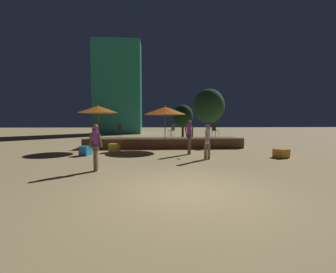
% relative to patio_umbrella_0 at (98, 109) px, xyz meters
% --- Properties ---
extents(ground_plane, '(120.00, 120.00, 0.00)m').
position_rel_patio_umbrella_0_xyz_m(ground_plane, '(4.21, -8.57, -2.53)').
color(ground_plane, tan).
extents(wooden_deck, '(10.53, 2.28, 0.70)m').
position_rel_patio_umbrella_0_xyz_m(wooden_deck, '(4.12, 1.39, -2.21)').
color(wooden_deck, brown).
rests_on(wooden_deck, ground).
extents(patio_umbrella_0, '(2.41, 2.41, 2.82)m').
position_rel_patio_umbrella_0_xyz_m(patio_umbrella_0, '(0.00, 0.00, 0.00)').
color(patio_umbrella_0, brown).
rests_on(patio_umbrella_0, ground).
extents(patio_umbrella_1, '(2.68, 2.68, 2.80)m').
position_rel_patio_umbrella_0_xyz_m(patio_umbrella_1, '(4.15, 0.13, -0.06)').
color(patio_umbrella_1, brown).
rests_on(patio_umbrella_1, ground).
extents(cube_seat_0, '(0.72, 0.72, 0.42)m').
position_rel_patio_umbrella_0_xyz_m(cube_seat_0, '(9.74, -3.47, -2.32)').
color(cube_seat_0, orange).
rests_on(cube_seat_0, ground).
extents(cube_seat_1, '(0.60, 0.60, 0.50)m').
position_rel_patio_umbrella_0_xyz_m(cube_seat_1, '(1.16, -1.11, -2.28)').
color(cube_seat_1, yellow).
rests_on(cube_seat_1, ground).
extents(cube_seat_2, '(0.63, 0.63, 0.50)m').
position_rel_patio_umbrella_0_xyz_m(cube_seat_2, '(-0.14, -2.22, -2.28)').
color(cube_seat_2, '#2D9EDB').
rests_on(cube_seat_2, ground).
extents(person_0, '(0.49, 0.31, 1.86)m').
position_rel_patio_umbrella_0_xyz_m(person_0, '(5.36, -2.10, -1.49)').
color(person_0, brown).
rests_on(person_0, ground).
extents(person_1, '(0.29, 0.48, 1.65)m').
position_rel_patio_umbrella_0_xyz_m(person_1, '(5.95, -3.76, -1.61)').
color(person_1, '#997051').
rests_on(person_1, ground).
extents(person_2, '(0.47, 0.30, 1.70)m').
position_rel_patio_umbrella_0_xyz_m(person_2, '(1.36, -6.02, -1.61)').
color(person_2, '#72664C').
rests_on(person_2, ground).
extents(bistro_chair_0, '(0.40, 0.40, 0.90)m').
position_rel_patio_umbrella_0_xyz_m(bistro_chair_0, '(5.83, 1.31, -1.28)').
color(bistro_chair_0, '#1E4C47').
rests_on(bistro_chair_0, wooden_deck).
extents(bistro_chair_1, '(0.48, 0.48, 0.90)m').
position_rel_patio_umbrella_0_xyz_m(bistro_chair_1, '(4.70, 1.50, -1.28)').
color(bistro_chair_1, '#1E4C47').
rests_on(bistro_chair_1, wooden_deck).
extents(bistro_chair_2, '(0.46, 0.46, 0.90)m').
position_rel_patio_umbrella_0_xyz_m(bistro_chair_2, '(7.56, 0.84, -1.28)').
color(bistro_chair_2, '#2D3338').
rests_on(bistro_chair_2, wooden_deck).
extents(bistro_chair_3, '(0.45, 0.45, 0.90)m').
position_rel_patio_umbrella_0_xyz_m(bistro_chair_3, '(0.98, 1.90, -1.28)').
color(bistro_chair_3, '#2D3338').
rests_on(bistro_chair_3, wooden_deck).
extents(frisbee_disc, '(0.23, 0.23, 0.03)m').
position_rel_patio_umbrella_0_xyz_m(frisbee_disc, '(4.65, -3.62, -2.51)').
color(frisbee_disc, white).
rests_on(frisbee_disc, ground).
extents(background_tree_0, '(3.04, 3.04, 4.98)m').
position_rel_patio_umbrella_0_xyz_m(background_tree_0, '(8.88, 7.91, 0.77)').
color(background_tree_0, '#3D2B1C').
rests_on(background_tree_0, ground).
extents(background_tree_1, '(2.37, 2.37, 3.69)m').
position_rel_patio_umbrella_0_xyz_m(background_tree_1, '(6.75, 11.62, -0.15)').
color(background_tree_1, '#3D2B1C').
rests_on(background_tree_1, ground).
extents(distant_building, '(6.64, 3.75, 13.10)m').
position_rel_patio_umbrella_0_xyz_m(distant_building, '(-1.78, 19.21, 4.02)').
color(distant_building, teal).
rests_on(distant_building, ground).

